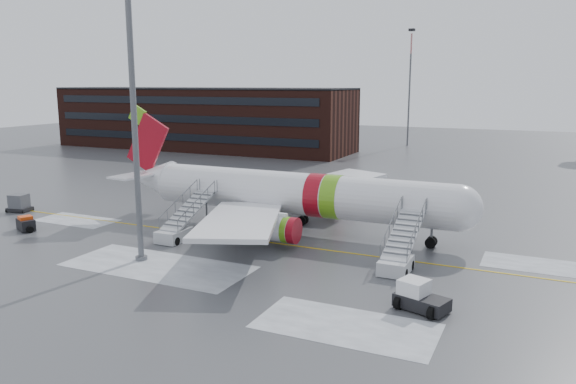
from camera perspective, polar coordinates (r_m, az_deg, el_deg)
The scene contains 10 objects.
ground at distance 47.89m, azimuth 0.06°, elevation -5.04°, with size 260.00×260.00×0.00m, color #494C4F.
airliner at distance 50.66m, azimuth -0.02°, elevation -0.17°, with size 35.03×32.97×11.18m.
airstair_fwd at distance 41.43m, azimuth 11.18°, elevation -6.30°, with size 2.05×7.70×3.48m.
airstair_aft at distance 49.27m, azimuth -10.95°, elevation -3.50°, with size 2.05×7.70×3.48m.
pushback_tug at distance 34.74m, azimuth 13.16°, elevation -10.33°, with size 3.45×2.98×1.76m.
uld_container at distance 65.09m, azimuth -25.64°, elevation -1.06°, with size 2.48×2.00×1.82m.
baggage_tractor at distance 56.57m, azimuth -25.08°, elevation -2.99°, with size 2.74×1.91×1.34m.
light_mast_near at distance 42.45m, azimuth -15.49°, elevation 9.72°, with size 1.20×1.20×24.23m.
terminal_building at distance 116.39m, azimuth -8.78°, elevation 7.44°, with size 62.00×16.11×12.30m.
light_mast_far_n at distance 122.84m, azimuth 12.27°, elevation 11.06°, with size 1.20×1.20×24.25m.
Camera 1 is at (19.32, -41.76, 13.27)m, focal length 35.00 mm.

